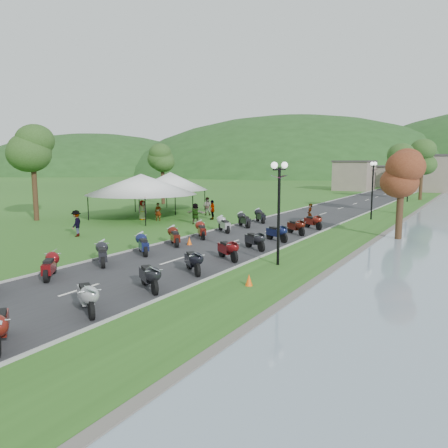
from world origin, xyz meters
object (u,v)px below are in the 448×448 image
Objects in this scene: vendor_tent_main at (142,196)px; pedestrian_b at (207,215)px; pedestrian_c at (77,236)px; pedestrian_a at (158,221)px.

vendor_tent_main is 6.58m from pedestrian_b.
vendor_tent_main is 9.98m from pedestrian_c.
pedestrian_c is (-1.06, -14.60, 0.00)m from pedestrian_b.
pedestrian_c reaches higher than pedestrian_a.
pedestrian_b is 14.64m from pedestrian_c.
pedestrian_a is at bearing -9.52° from vendor_tent_main.
vendor_tent_main is at bearing 34.90° from pedestrian_b.
pedestrian_a is (2.16, -0.36, -2.00)m from vendor_tent_main.
pedestrian_b is 0.96× the size of pedestrian_c.
vendor_tent_main is at bearing 138.05° from pedestrian_a.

